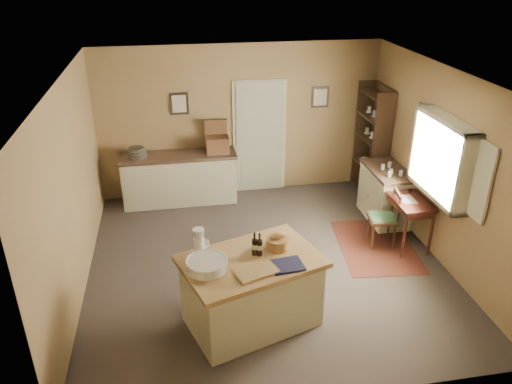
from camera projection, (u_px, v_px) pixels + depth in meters
ground at (266, 262)px, 7.24m from camera, size 5.00×5.00×0.00m
wall_back at (240, 121)px, 8.87m from camera, size 5.00×0.10×2.70m
wall_front at (320, 292)px, 4.43m from camera, size 5.00×0.10×2.70m
wall_left at (72, 192)px, 6.27m from camera, size 0.10×5.00×2.70m
wall_right at (440, 165)px, 7.03m from camera, size 0.10×5.00×2.70m
ceiling at (268, 77)px, 6.06m from camera, size 5.00×5.00×0.00m
door at (260, 136)px, 9.02m from camera, size 0.97×0.06×2.11m
framed_prints at (251, 100)px, 8.72m from camera, size 2.82×0.02×0.38m
window at (445, 158)px, 6.76m from camera, size 0.25×1.99×1.12m
work_island at (251, 290)px, 5.88m from camera, size 1.80×1.46×1.20m
sideboard at (180, 177)px, 8.81m from camera, size 2.01×0.57×1.18m
rug at (376, 246)px, 7.64m from camera, size 1.27×1.71×0.01m
writing_desk at (409, 205)px, 7.42m from camera, size 0.49×0.81×0.82m
desk_chair at (382, 219)px, 7.53m from camera, size 0.46×0.46×0.86m
right_cabinet at (385, 194)px, 8.25m from camera, size 0.58×1.05×0.99m
shelving_unit at (374, 141)px, 8.94m from camera, size 0.34×0.90×2.00m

